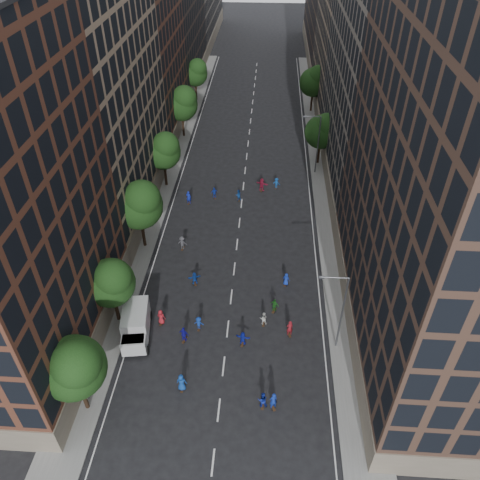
{
  "coord_description": "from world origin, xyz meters",
  "views": [
    {
      "loc": [
        3.23,
        -17.49,
        36.16
      ],
      "look_at": [
        0.47,
        25.37,
        2.0
      ],
      "focal_mm": 35.0,
      "sensor_mm": 36.0,
      "label": 1
    }
  ],
  "objects_px": {
    "streetlamp_near": "(340,309)",
    "skater_1": "(273,401)",
    "skater_0": "(182,383)",
    "streetlamp_far": "(317,142)",
    "skater_2": "(263,400)",
    "cargo_van": "(136,325)"
  },
  "relations": [
    {
      "from": "streetlamp_near",
      "to": "skater_1",
      "type": "bearing_deg",
      "value": -129.73
    },
    {
      "from": "skater_0",
      "to": "skater_1",
      "type": "height_order",
      "value": "skater_1"
    },
    {
      "from": "streetlamp_far",
      "to": "skater_2",
      "type": "xyz_separation_m",
      "value": [
        -6.68,
        -39.86,
        -4.31
      ]
    },
    {
      "from": "streetlamp_near",
      "to": "skater_1",
      "type": "distance_m",
      "value": 9.96
    },
    {
      "from": "skater_0",
      "to": "skater_1",
      "type": "xyz_separation_m",
      "value": [
        8.03,
        -1.29,
        0.01
      ]
    },
    {
      "from": "streetlamp_far",
      "to": "streetlamp_near",
      "type": "bearing_deg",
      "value": -90.0
    },
    {
      "from": "streetlamp_near",
      "to": "skater_1",
      "type": "xyz_separation_m",
      "value": [
        -5.77,
        -6.94,
        -4.22
      ]
    },
    {
      "from": "cargo_van",
      "to": "streetlamp_near",
      "type": "bearing_deg",
      "value": -8.73
    },
    {
      "from": "skater_0",
      "to": "skater_2",
      "type": "distance_m",
      "value": 7.22
    },
    {
      "from": "streetlamp_near",
      "to": "skater_0",
      "type": "bearing_deg",
      "value": -157.71
    },
    {
      "from": "streetlamp_near",
      "to": "streetlamp_far",
      "type": "relative_size",
      "value": 1.0
    },
    {
      "from": "streetlamp_far",
      "to": "skater_1",
      "type": "distance_m",
      "value": 40.58
    },
    {
      "from": "skater_1",
      "to": "skater_2",
      "type": "xyz_separation_m",
      "value": [
        -0.91,
        0.08,
        -0.09
      ]
    },
    {
      "from": "streetlamp_near",
      "to": "skater_0",
      "type": "distance_m",
      "value": 15.5
    },
    {
      "from": "streetlamp_far",
      "to": "skater_0",
      "type": "xyz_separation_m",
      "value": [
        -13.8,
        -38.65,
        -4.23
      ]
    },
    {
      "from": "streetlamp_far",
      "to": "skater_1",
      "type": "relative_size",
      "value": 4.79
    },
    {
      "from": "streetlamp_near",
      "to": "skater_2",
      "type": "relative_size",
      "value": 5.31
    },
    {
      "from": "streetlamp_near",
      "to": "skater_0",
      "type": "xyz_separation_m",
      "value": [
        -13.8,
        -5.65,
        -4.23
      ]
    },
    {
      "from": "skater_1",
      "to": "skater_2",
      "type": "relative_size",
      "value": 1.11
    },
    {
      "from": "skater_0",
      "to": "cargo_van",
      "type": "bearing_deg",
      "value": -45.47
    },
    {
      "from": "streetlamp_near",
      "to": "cargo_van",
      "type": "bearing_deg",
      "value": 179.68
    },
    {
      "from": "skater_2",
      "to": "skater_0",
      "type": "bearing_deg",
      "value": -12.44
    }
  ]
}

